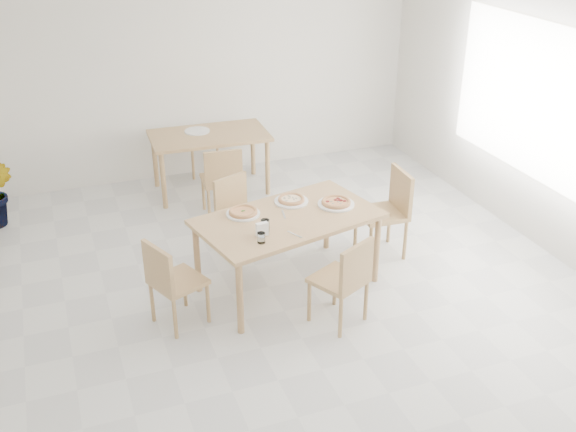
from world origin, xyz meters
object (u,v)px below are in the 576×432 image
object	(u,v)px
chair_east	(390,207)
pizza_margherita	(243,212)
main_table	(288,224)
napkin_holder	(262,230)
pizza_mushroom	(291,199)
chair_back_n	(195,135)
chair_north	(237,210)
tumbler_b	(265,225)
plate_margherita	(243,214)
chair_west	(170,279)
plate_empty	(197,131)
plate_mushroom	(291,201)
pizza_pepperoni	(336,202)
plate_pepperoni	(336,204)
chair_back_s	(222,177)
second_table	(209,141)
chair_south	(346,277)
tumbler_a	(261,238)

from	to	relation	value
chair_east	pizza_margherita	size ratio (longest dim) A/B	2.99
pizza_margherita	main_table	bearing A→B (deg)	-26.28
pizza_margherita	napkin_holder	world-z (taller)	napkin_holder
pizza_mushroom	chair_back_n	distance (m)	2.90
chair_north	chair_east	bearing A→B (deg)	-43.27
chair_east	tumbler_b	world-z (taller)	chair_east
chair_east	plate_margherita	distance (m)	1.60
plate_margherita	chair_back_n	distance (m)	2.99
pizza_mushroom	napkin_holder	bearing A→B (deg)	-130.83
chair_west	chair_east	distance (m)	2.44
plate_empty	chair_west	bearing A→B (deg)	-108.33
plate_mushroom	chair_back_n	world-z (taller)	chair_back_n
pizza_mushroom	tumbler_b	world-z (taller)	tumbler_b
main_table	plate_mushroom	size ratio (longest dim) A/B	5.55
pizza_margherita	pizza_pepperoni	world-z (taller)	same
chair_west	plate_pepperoni	distance (m)	1.74
napkin_holder	chair_back_s	distance (m)	1.96
tumbler_b	chair_back_n	distance (m)	3.36
plate_mushroom	pizza_mushroom	distance (m)	0.02
plate_mushroom	pizza_margherita	bearing A→B (deg)	-169.39
main_table	tumbler_b	size ratio (longest dim) A/B	17.40
main_table	second_table	world-z (taller)	same
chair_south	second_table	size ratio (longest dim) A/B	0.58
main_table	plate_empty	distance (m)	2.59
pizza_pepperoni	napkin_holder	bearing A→B (deg)	-157.95
chair_back_s	tumbler_a	bearing A→B (deg)	88.51
plate_mushroom	second_table	distance (m)	2.18
pizza_margherita	second_table	distance (m)	2.28
main_table	pizza_margherita	size ratio (longest dim) A/B	5.98
plate_mushroom	chair_west	bearing A→B (deg)	-157.89
chair_back_n	pizza_pepperoni	bearing A→B (deg)	-90.68
chair_south	plate_mushroom	distance (m)	1.08
plate_pepperoni	plate_margherita	bearing A→B (deg)	172.74
pizza_mushroom	napkin_holder	world-z (taller)	napkin_holder
chair_south	plate_empty	size ratio (longest dim) A/B	2.72
plate_margherita	plate_mushroom	distance (m)	0.52
main_table	plate_margherita	size ratio (longest dim) A/B	5.79
plate_mushroom	napkin_holder	world-z (taller)	napkin_holder
plate_margherita	napkin_holder	xyz separation A→B (m)	(0.03, -0.46, 0.05)
main_table	pizza_mushroom	distance (m)	0.33
plate_margherita	chair_west	bearing A→B (deg)	-151.30
plate_pepperoni	chair_back_n	size ratio (longest dim) A/B	0.41
chair_south	tumbler_a	xyz separation A→B (m)	(-0.63, 0.38, 0.31)
plate_margherita	pizza_pepperoni	size ratio (longest dim) A/B	0.97
chair_north	pizza_mushroom	size ratio (longest dim) A/B	2.46
pizza_margherita	plate_empty	size ratio (longest dim) A/B	0.99
chair_west	tumbler_a	distance (m)	0.86
chair_back_s	plate_empty	bearing A→B (deg)	-82.59
tumbler_a	tumbler_b	size ratio (longest dim) A/B	0.88
plate_mushroom	pizza_mushroom	bearing A→B (deg)	0.00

